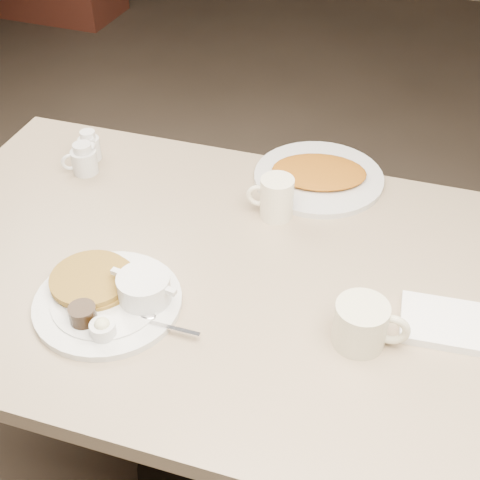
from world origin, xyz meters
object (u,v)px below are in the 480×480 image
(diner_table, at_px, (237,327))
(creamer_right, at_px, (89,146))
(creamer_left, at_px, (84,159))
(hash_plate, at_px, (319,176))
(main_plate, at_px, (112,295))
(coffee_mug_near, at_px, (363,324))
(coffee_mug_far, at_px, (276,198))

(diner_table, xyz_separation_m, creamer_right, (-0.49, 0.30, 0.21))
(diner_table, height_order, creamer_left, creamer_left)
(hash_plate, bearing_deg, creamer_right, -172.21)
(main_plate, distance_m, coffee_mug_near, 0.49)
(creamer_left, bearing_deg, creamer_right, 104.18)
(coffee_mug_near, distance_m, creamer_left, 0.84)
(main_plate, height_order, hash_plate, main_plate)
(coffee_mug_far, bearing_deg, hash_plate, 68.94)
(diner_table, bearing_deg, creamer_left, 153.33)
(diner_table, distance_m, coffee_mug_far, 0.31)
(diner_table, distance_m, coffee_mug_near, 0.37)
(diner_table, height_order, coffee_mug_far, coffee_mug_far)
(creamer_right, bearing_deg, coffee_mug_far, -9.87)
(diner_table, height_order, main_plate, main_plate)
(creamer_left, bearing_deg, coffee_mug_far, -3.41)
(creamer_left, bearing_deg, diner_table, -26.67)
(diner_table, xyz_separation_m, hash_plate, (0.09, 0.38, 0.18))
(creamer_right, distance_m, hash_plate, 0.59)
(coffee_mug_near, xyz_separation_m, creamer_left, (-0.76, 0.35, -0.01))
(coffee_mug_near, distance_m, hash_plate, 0.53)
(coffee_mug_near, xyz_separation_m, creamer_right, (-0.77, 0.41, -0.01))
(creamer_left, height_order, creamer_right, same)
(coffee_mug_near, bearing_deg, creamer_left, 154.89)
(hash_plate, bearing_deg, main_plate, -118.66)
(coffee_mug_far, height_order, creamer_right, coffee_mug_far)
(hash_plate, bearing_deg, coffee_mug_near, -69.34)
(creamer_right, bearing_deg, main_plate, -58.11)
(main_plate, bearing_deg, diner_table, 38.17)
(coffee_mug_near, height_order, hash_plate, coffee_mug_near)
(hash_plate, bearing_deg, diner_table, -103.37)
(diner_table, relative_size, main_plate, 4.03)
(main_plate, distance_m, hash_plate, 0.62)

